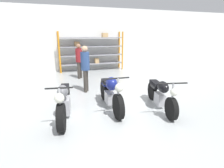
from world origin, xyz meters
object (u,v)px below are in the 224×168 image
Objects in this scene: person_near_rack at (79,58)px; person_browsing at (85,65)px; motorcycle_blue at (111,92)px; motorcycle_grey at (64,102)px; shelving_rack at (92,50)px; motorcycle_black at (161,94)px.

person_browsing is at bearing 128.47° from person_near_rack.
person_near_rack is (-0.31, 3.91, 0.49)m from motorcycle_blue.
motorcycle_grey is at bearing 116.92° from person_near_rack.
motorcycle_grey is 4.22m from person_near_rack.
person_near_rack reaches higher than motorcycle_blue.
motorcycle_grey is (-2.02, -5.86, -0.76)m from shelving_rack.
motorcycle_black is (2.68, -0.30, 0.01)m from motorcycle_grey.
shelving_rack is at bearing -161.79° from motorcycle_black.
person_near_rack is at bearing -173.55° from motorcycle_blue.
person_browsing is 1.02× the size of person_near_rack.
motorcycle_grey is at bearing -81.75° from motorcycle_blue.
motorcycle_black is at bearing 74.08° from motorcycle_blue.
shelving_rack is 1.80× the size of motorcycle_grey.
person_near_rack is (0.09, 2.14, -0.03)m from person_browsing.
shelving_rack is 1.86× the size of motorcycle_black.
person_browsing is 2.14m from person_near_rack.
motorcycle_grey is 1.26× the size of person_near_rack.
person_near_rack is (-1.02, -1.81, -0.20)m from shelving_rack.
person_browsing is (-0.39, 1.77, 0.52)m from motorcycle_blue.
motorcycle_blue is at bearing 105.03° from motorcycle_grey.
motorcycle_blue is at bearing 135.25° from person_near_rack.
motorcycle_grey is at bearing -84.31° from motorcycle_black.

